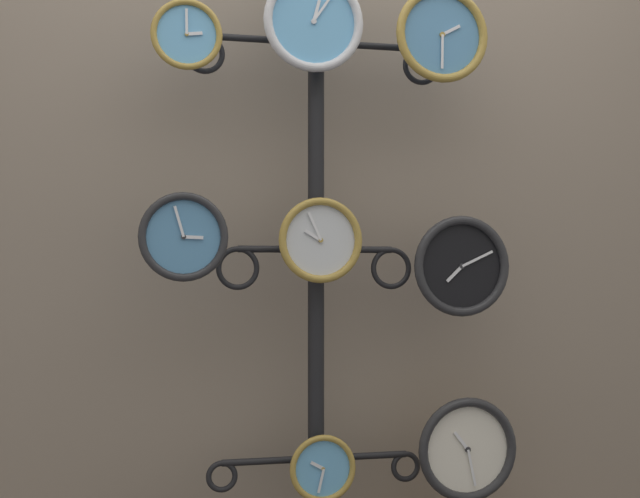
{
  "coord_description": "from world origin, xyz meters",
  "views": [
    {
      "loc": [
        -0.59,
        -2.1,
        1.12
      ],
      "look_at": [
        0.0,
        0.36,
        1.19
      ],
      "focal_mm": 50.0,
      "sensor_mm": 36.0,
      "label": 1
    }
  ],
  "objects_px": {
    "clock_top_left": "(186,35)",
    "clock_middle_center": "(320,240)",
    "display_stand": "(316,373)",
    "clock_top_right": "(442,35)",
    "clock_bottom_right": "(467,449)",
    "clock_top_center": "(313,22)",
    "clock_middle_left": "(183,237)",
    "clock_bottom_center": "(323,468)",
    "clock_middle_right": "(461,266)"
  },
  "relations": [
    {
      "from": "clock_top_center",
      "to": "clock_bottom_right",
      "type": "height_order",
      "value": "clock_top_center"
    },
    {
      "from": "clock_middle_right",
      "to": "clock_bottom_right",
      "type": "relative_size",
      "value": 0.97
    },
    {
      "from": "display_stand",
      "to": "clock_middle_center",
      "type": "bearing_deg",
      "value": -94.54
    },
    {
      "from": "display_stand",
      "to": "clock_middle_left",
      "type": "bearing_deg",
      "value": -164.23
    },
    {
      "from": "clock_middle_center",
      "to": "clock_middle_right",
      "type": "height_order",
      "value": "clock_middle_center"
    },
    {
      "from": "display_stand",
      "to": "clock_middle_right",
      "type": "relative_size",
      "value": 7.22
    },
    {
      "from": "clock_middle_center",
      "to": "clock_bottom_right",
      "type": "distance_m",
      "value": 0.74
    },
    {
      "from": "clock_middle_center",
      "to": "clock_bottom_right",
      "type": "xyz_separation_m",
      "value": [
        0.44,
        -0.01,
        -0.6
      ]
    },
    {
      "from": "clock_bottom_right",
      "to": "clock_top_center",
      "type": "bearing_deg",
      "value": -179.99
    },
    {
      "from": "clock_middle_center",
      "to": "clock_middle_right",
      "type": "bearing_deg",
      "value": -1.77
    },
    {
      "from": "clock_middle_left",
      "to": "clock_middle_right",
      "type": "xyz_separation_m",
      "value": [
        0.8,
        0.02,
        -0.08
      ]
    },
    {
      "from": "clock_middle_left",
      "to": "clock_bottom_right",
      "type": "xyz_separation_m",
      "value": [
        0.82,
        0.03,
        -0.61
      ]
    },
    {
      "from": "clock_middle_left",
      "to": "clock_top_center",
      "type": "bearing_deg",
      "value": 3.93
    },
    {
      "from": "clock_top_right",
      "to": "clock_middle_left",
      "type": "height_order",
      "value": "clock_top_right"
    },
    {
      "from": "clock_top_left",
      "to": "clock_top_right",
      "type": "xyz_separation_m",
      "value": [
        0.73,
        -0.03,
        0.04
      ]
    },
    {
      "from": "clock_top_center",
      "to": "clock_bottom_center",
      "type": "relative_size",
      "value": 1.52
    },
    {
      "from": "clock_middle_left",
      "to": "clock_bottom_center",
      "type": "distance_m",
      "value": 0.75
    },
    {
      "from": "clock_bottom_center",
      "to": "clock_bottom_right",
      "type": "distance_m",
      "value": 0.43
    },
    {
      "from": "display_stand",
      "to": "clock_top_center",
      "type": "bearing_deg",
      "value": -108.08
    },
    {
      "from": "clock_top_right",
      "to": "clock_middle_right",
      "type": "height_order",
      "value": "clock_top_right"
    },
    {
      "from": "clock_middle_right",
      "to": "clock_bottom_right",
      "type": "xyz_separation_m",
      "value": [
        0.02,
        0.01,
        -0.53
      ]
    },
    {
      "from": "clock_middle_center",
      "to": "clock_top_left",
      "type": "bearing_deg",
      "value": -178.73
    },
    {
      "from": "clock_middle_center",
      "to": "display_stand",
      "type": "bearing_deg",
      "value": 85.46
    },
    {
      "from": "display_stand",
      "to": "clock_top_right",
      "type": "xyz_separation_m",
      "value": [
        0.35,
        -0.11,
        0.97
      ]
    },
    {
      "from": "clock_top_center",
      "to": "clock_middle_center",
      "type": "height_order",
      "value": "clock_top_center"
    },
    {
      "from": "clock_top_center",
      "to": "clock_middle_right",
      "type": "height_order",
      "value": "clock_top_center"
    },
    {
      "from": "clock_top_center",
      "to": "clock_top_right",
      "type": "height_order",
      "value": "clock_top_center"
    },
    {
      "from": "clock_top_center",
      "to": "clock_bottom_center",
      "type": "distance_m",
      "value": 1.25
    },
    {
      "from": "clock_top_right",
      "to": "clock_middle_right",
      "type": "xyz_separation_m",
      "value": [
        0.07,
        0.02,
        -0.67
      ]
    },
    {
      "from": "display_stand",
      "to": "clock_bottom_right",
      "type": "xyz_separation_m",
      "value": [
        0.43,
        -0.09,
        -0.22
      ]
    },
    {
      "from": "display_stand",
      "to": "clock_bottom_right",
      "type": "height_order",
      "value": "display_stand"
    },
    {
      "from": "display_stand",
      "to": "clock_middle_center",
      "type": "relative_size",
      "value": 8.77
    },
    {
      "from": "clock_top_left",
      "to": "clock_middle_left",
      "type": "relative_size",
      "value": 0.81
    },
    {
      "from": "display_stand",
      "to": "clock_top_center",
      "type": "height_order",
      "value": "display_stand"
    },
    {
      "from": "display_stand",
      "to": "clock_top_right",
      "type": "distance_m",
      "value": 1.04
    },
    {
      "from": "clock_bottom_center",
      "to": "clock_top_left",
      "type": "bearing_deg",
      "value": -178.62
    },
    {
      "from": "display_stand",
      "to": "clock_top_left",
      "type": "distance_m",
      "value": 1.01
    },
    {
      "from": "clock_top_left",
      "to": "clock_middle_right",
      "type": "relative_size",
      "value": 0.67
    },
    {
      "from": "clock_top_right",
      "to": "clock_bottom_center",
      "type": "bearing_deg",
      "value": 174.17
    },
    {
      "from": "clock_middle_right",
      "to": "clock_top_center",
      "type": "bearing_deg",
      "value": 179.25
    },
    {
      "from": "clock_middle_right",
      "to": "clock_bottom_center",
      "type": "distance_m",
      "value": 0.7
    },
    {
      "from": "clock_middle_left",
      "to": "clock_bottom_center",
      "type": "relative_size",
      "value": 1.27
    },
    {
      "from": "clock_top_left",
      "to": "clock_middle_left",
      "type": "height_order",
      "value": "clock_top_left"
    },
    {
      "from": "clock_middle_center",
      "to": "clock_middle_left",
      "type": "bearing_deg",
      "value": -175.23
    },
    {
      "from": "clock_middle_left",
      "to": "clock_middle_right",
      "type": "relative_size",
      "value": 0.82
    },
    {
      "from": "clock_top_center",
      "to": "clock_top_right",
      "type": "relative_size",
      "value": 1.03
    },
    {
      "from": "clock_middle_left",
      "to": "display_stand",
      "type": "bearing_deg",
      "value": 15.77
    },
    {
      "from": "clock_top_left",
      "to": "clock_middle_center",
      "type": "bearing_deg",
      "value": 1.27
    },
    {
      "from": "display_stand",
      "to": "clock_top_center",
      "type": "xyz_separation_m",
      "value": [
        -0.03,
        -0.09,
        0.99
      ]
    },
    {
      "from": "clock_top_center",
      "to": "clock_bottom_center",
      "type": "xyz_separation_m",
      "value": [
        0.03,
        0.01,
        -1.25
      ]
    }
  ]
}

